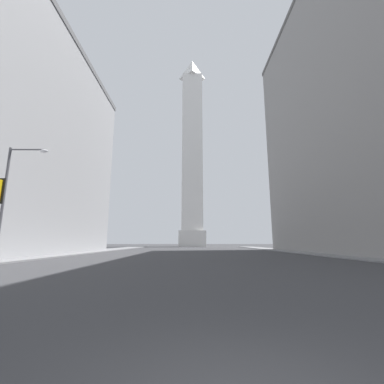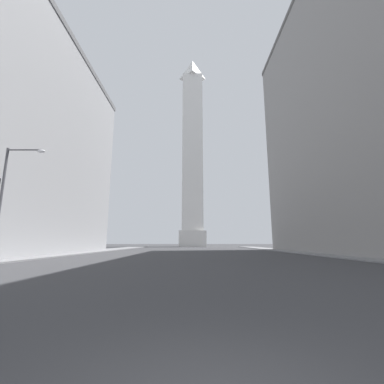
# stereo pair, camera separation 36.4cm
# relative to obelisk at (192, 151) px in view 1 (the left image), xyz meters

# --- Properties ---
(sidewalk_left) EXTENTS (5.00, 107.15, 0.15)m
(sidewalk_left) POSITION_rel_obelisk_xyz_m (-17.93, -57.15, -35.51)
(sidewalk_left) COLOR slate
(sidewalk_left) RESTS_ON ground_plane
(sidewalk_right) EXTENTS (5.00, 107.15, 0.15)m
(sidewalk_right) POSITION_rel_obelisk_xyz_m (17.93, -57.15, -35.51)
(sidewalk_right) COLOR slate
(sidewalk_right) RESTS_ON ground_plane
(obelisk) EXTENTS (9.37, 9.37, 73.92)m
(obelisk) POSITION_rel_obelisk_xyz_m (0.00, 0.00, 0.00)
(obelisk) COLOR silver
(obelisk) RESTS_ON ground_plane
(street_lamp) EXTENTS (3.16, 0.36, 9.29)m
(street_lamp) POSITION_rel_obelisk_xyz_m (-14.84, -72.10, -29.95)
(street_lamp) COLOR #4C4C51
(street_lamp) RESTS_ON ground_plane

